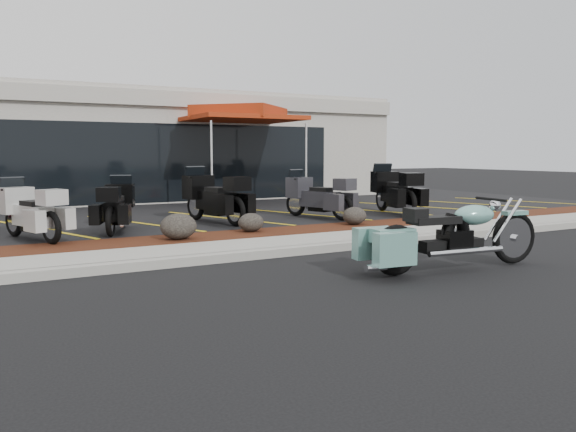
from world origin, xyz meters
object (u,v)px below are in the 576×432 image
hero_cruiser (514,230)px  touring_white (13,207)px  traffic_cone (203,203)px  popup_canopy (240,116)px

hero_cruiser → touring_white: touring_white is taller
traffic_cone → popup_canopy: 3.56m
traffic_cone → hero_cruiser: bearing=-77.9°
hero_cruiser → touring_white: (-7.14, 6.19, 0.18)m
touring_white → popup_canopy: bearing=-78.1°
hero_cruiser → traffic_cone: 9.59m
hero_cruiser → popup_canopy: (-0.18, 10.85, 2.47)m
hero_cruiser → traffic_cone: size_ratio=7.52×
hero_cruiser → traffic_cone: hero_cruiser is taller
traffic_cone → popup_canopy: size_ratio=0.10×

